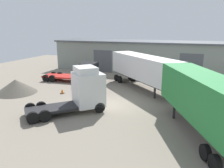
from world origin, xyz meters
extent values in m
plane|color=gray|center=(0.00, 0.00, 0.00)|extent=(60.00, 60.00, 0.00)
cube|color=gray|center=(0.00, 17.35, 2.38)|extent=(30.98, 6.71, 4.76)
cube|color=#474C51|center=(0.00, 17.35, 4.88)|extent=(31.48, 7.21, 0.25)
cube|color=#4C5156|center=(-6.82, 14.03, 1.80)|extent=(3.20, 0.08, 3.60)
cube|color=#4C5156|center=(6.82, 14.03, 1.80)|extent=(3.20, 0.08, 3.60)
cube|color=silver|center=(-1.42, -2.18, 1.92)|extent=(3.46, 3.46, 2.88)
cube|color=silver|center=(-1.56, -2.32, 3.64)|extent=(2.67, 2.67, 0.60)
cube|color=black|center=(-0.59, -1.35, 2.49)|extent=(1.54, 1.54, 1.04)
cube|color=#232326|center=(-3.74, -4.49, 0.59)|extent=(4.35, 4.35, 0.24)
cylinder|color=#B2B2B7|center=(-4.02, -3.36, 0.42)|extent=(1.17, 1.17, 0.56)
cylinder|color=black|center=(-1.77, -0.97, 0.47)|extent=(0.88, 0.88, 0.95)
cylinder|color=black|center=(-0.22, -2.53, 0.47)|extent=(0.88, 0.88, 0.95)
cylinder|color=black|center=(-4.99, -4.19, 0.47)|extent=(0.88, 0.88, 0.95)
cylinder|color=black|center=(-3.44, -5.74, 0.47)|extent=(0.88, 0.88, 0.95)
cylinder|color=black|center=(-5.63, -4.82, 0.47)|extent=(0.88, 0.88, 0.95)
cylinder|color=black|center=(-4.08, -6.38, 0.47)|extent=(0.88, 0.88, 0.95)
cube|color=#28843D|center=(7.79, -3.63, 2.77)|extent=(6.37, 9.91, 2.85)
cube|color=#232326|center=(7.79, -3.63, 1.23)|extent=(5.69, 9.59, 0.24)
cube|color=#232326|center=(5.94, -1.54, 0.56)|extent=(0.21, 0.21, 1.11)
cube|color=#232326|center=(7.39, -0.87, 0.56)|extent=(0.21, 0.21, 1.11)
cylinder|color=black|center=(8.09, -6.89, 0.47)|extent=(0.66, 0.97, 0.93)
cylinder|color=black|center=(8.51, -7.80, 0.47)|extent=(0.66, 0.97, 0.93)
cube|color=silver|center=(1.66, 6.12, 2.67)|extent=(9.89, 9.80, 2.63)
cube|color=#232326|center=(1.66, 6.12, 1.23)|extent=(9.36, 9.27, 0.24)
cube|color=#232326|center=(4.72, 4.23, 0.56)|extent=(0.23, 0.23, 1.11)
cube|color=#232326|center=(3.60, 3.09, 0.56)|extent=(0.23, 0.23, 1.11)
cylinder|color=black|center=(-0.36, 9.66, 0.45)|extent=(0.85, 0.85, 0.90)
cylinder|color=black|center=(-1.90, 8.09, 0.45)|extent=(0.85, 0.85, 0.90)
cylinder|color=black|center=(-1.07, 10.36, 0.45)|extent=(0.85, 0.85, 0.90)
cylinder|color=black|center=(-2.61, 8.79, 0.45)|extent=(0.85, 0.85, 0.90)
cube|color=black|center=(-5.72, 6.74, 1.58)|extent=(2.09, 2.55, 2.20)
cube|color=black|center=(-4.80, 6.82, 1.98)|extent=(0.24, 2.02, 0.88)
cube|color=red|center=(-9.45, 6.44, 0.66)|extent=(5.76, 2.84, 0.20)
cube|color=#232326|center=(-6.74, 6.66, 1.21)|extent=(0.31, 2.40, 1.10)
cylinder|color=black|center=(-5.35, 7.82, 0.48)|extent=(0.98, 0.38, 0.96)
cylinder|color=black|center=(-5.18, 5.73, 0.48)|extent=(0.98, 0.38, 0.96)
cylinder|color=black|center=(-10.72, 7.39, 0.48)|extent=(0.98, 0.38, 0.96)
cylinder|color=black|center=(-10.55, 5.30, 0.48)|extent=(0.98, 0.38, 0.96)
cylinder|color=black|center=(-11.72, 7.31, 0.48)|extent=(0.98, 0.38, 0.96)
cylinder|color=black|center=(-11.55, 5.22, 0.48)|extent=(0.98, 0.38, 0.96)
cone|color=#565147|center=(-11.42, -0.35, 0.77)|extent=(4.60, 4.60, 1.54)
cylinder|color=#B22D23|center=(-5.06, 2.55, 0.44)|extent=(0.58, 0.58, 0.88)
cube|color=black|center=(-6.39, 1.23, 0.02)|extent=(0.40, 0.40, 0.04)
cone|color=orange|center=(-6.39, 1.23, 0.28)|extent=(0.36, 0.36, 0.55)
camera|label=1|loc=(6.97, -18.77, 7.20)|focal=35.00mm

